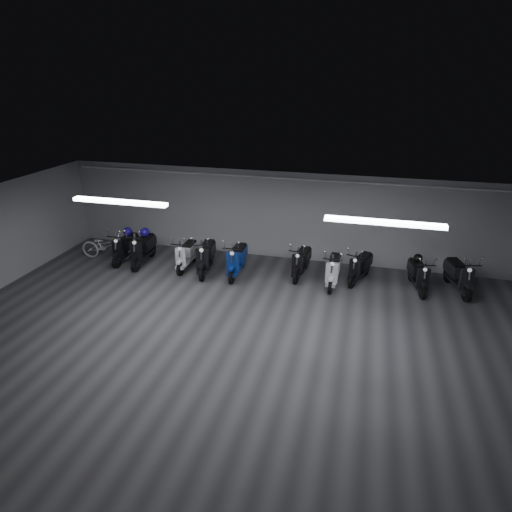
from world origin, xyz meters
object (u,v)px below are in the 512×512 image
(scooter_3, at_px, (206,251))
(helmet_2, at_px, (145,232))
(scooter_6, at_px, (334,265))
(scooter_0, at_px, (125,243))
(scooter_7, at_px, (361,262))
(scooter_5, at_px, (302,257))
(scooter_9, at_px, (460,270))
(scooter_2, at_px, (186,250))
(scooter_8, at_px, (419,270))
(scooter_4, at_px, (237,255))
(bicycle, at_px, (105,243))
(scooter_1, at_px, (142,244))
(helmet_1, at_px, (418,258))
(helmet_0, at_px, (128,232))

(scooter_3, relative_size, helmet_2, 6.19)
(scooter_3, relative_size, scooter_6, 1.09)
(scooter_0, distance_m, scooter_7, 7.24)
(scooter_6, xyz_separation_m, helmet_2, (-5.89, 0.22, 0.35))
(scooter_5, xyz_separation_m, scooter_7, (1.68, 0.09, -0.01))
(scooter_3, height_order, scooter_5, scooter_3)
(scooter_9, relative_size, helmet_2, 5.78)
(scooter_2, bearing_deg, scooter_0, 178.11)
(scooter_2, xyz_separation_m, scooter_5, (3.47, 0.33, 0.01))
(scooter_7, relative_size, scooter_8, 1.00)
(scooter_3, xyz_separation_m, scooter_9, (7.07, 0.57, -0.04))
(scooter_7, bearing_deg, scooter_6, -129.43)
(scooter_0, bearing_deg, scooter_3, -3.25)
(scooter_4, bearing_deg, scooter_0, 176.35)
(scooter_2, bearing_deg, bicycle, 178.78)
(scooter_5, bearing_deg, scooter_0, -171.04)
(scooter_4, bearing_deg, scooter_7, 6.01)
(scooter_8, height_order, helmet_2, scooter_8)
(scooter_5, bearing_deg, scooter_1, -169.74)
(scooter_1, distance_m, scooter_7, 6.59)
(scooter_7, bearing_deg, scooter_5, -157.53)
(helmet_1, bearing_deg, scooter_6, -166.87)
(scooter_0, distance_m, scooter_6, 6.53)
(scooter_0, bearing_deg, helmet_1, 3.13)
(scooter_0, distance_m, scooter_2, 2.09)
(scooter_6, distance_m, helmet_2, 5.90)
(scooter_2, xyz_separation_m, scooter_6, (4.44, -0.01, 0.02))
(scooter_7, bearing_deg, scooter_1, -156.59)
(bicycle, bearing_deg, scooter_2, -94.09)
(scooter_8, xyz_separation_m, helmet_2, (-8.15, -0.08, 0.37))
(helmet_0, relative_size, helmet_2, 0.96)
(scooter_5, height_order, bicycle, scooter_5)
(scooter_2, xyz_separation_m, scooter_9, (7.75, 0.45, 0.03))
(scooter_0, xyz_separation_m, scooter_1, (0.66, -0.08, 0.04))
(scooter_8, bearing_deg, scooter_4, 173.02)
(scooter_1, relative_size, scooter_3, 0.98)
(scooter_9, bearing_deg, scooter_7, 165.75)
(helmet_2, bearing_deg, scooter_6, -2.13)
(scooter_4, height_order, scooter_7, scooter_4)
(bicycle, distance_m, helmet_1, 9.47)
(scooter_5, distance_m, bicycle, 6.27)
(scooter_5, xyz_separation_m, helmet_2, (-4.92, -0.12, 0.36))
(scooter_1, xyz_separation_m, scooter_4, (3.06, -0.03, -0.01))
(scooter_3, bearing_deg, scooter_2, 161.24)
(helmet_2, bearing_deg, helmet_1, 2.12)
(scooter_4, distance_m, scooter_7, 3.55)
(scooter_7, height_order, scooter_9, scooter_9)
(helmet_1, bearing_deg, scooter_4, -173.41)
(scooter_7, bearing_deg, scooter_2, -155.94)
(helmet_2, bearing_deg, bicycle, -171.95)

